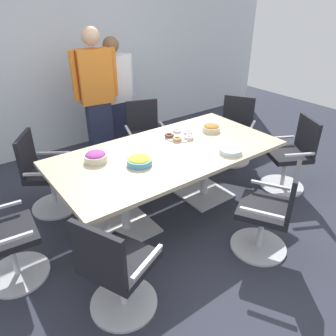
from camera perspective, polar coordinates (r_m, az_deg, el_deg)
ground_plane at (r=3.79m, az=0.00°, el=-7.37°), size 10.00×10.00×0.01m
back_wall at (r=5.25m, az=-16.82°, el=18.51°), size 8.00×0.10×2.80m
conference_table at (r=3.46m, az=0.00°, el=1.09°), size 2.40×1.20×0.75m
office_chair_0 at (r=4.30m, az=20.67°, el=1.62°), size 0.73×0.73×0.91m
office_chair_1 at (r=4.83m, az=11.49°, el=5.94°), size 0.74×0.74×0.91m
office_chair_2 at (r=4.56m, az=-3.93°, el=5.09°), size 0.69×0.69×0.91m
office_chair_3 at (r=3.87m, az=-20.57°, el=-1.45°), size 0.75×0.75×0.91m
office_chair_4 at (r=3.08m, az=-27.14°, el=-11.41°), size 0.59×0.59×0.91m
office_chair_5 at (r=2.55m, az=-9.03°, el=-17.43°), size 0.71×0.71×0.91m
office_chair_6 at (r=3.18m, az=17.32°, el=-7.86°), size 0.73×0.73×0.91m
person_standing_0 at (r=4.61m, az=-12.32°, el=12.22°), size 0.62×0.28×1.84m
person_standing_1 at (r=4.85m, az=-9.26°, el=12.19°), size 0.61×0.23×1.69m
snack_bowl_candy_mix at (r=3.26m, az=-12.52°, el=1.95°), size 0.22×0.22×0.10m
snack_bowl_pretzels at (r=3.93m, az=7.56°, el=6.97°), size 0.21×0.21×0.09m
snack_bowl_chips_yellow at (r=3.14m, az=-5.01°, el=1.33°), size 0.25×0.25×0.09m
donut_platter at (r=3.74m, az=2.09°, el=5.71°), size 0.35×0.34×0.04m
plate_stack at (r=3.42m, az=10.85°, el=2.98°), size 0.23×0.23×0.05m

